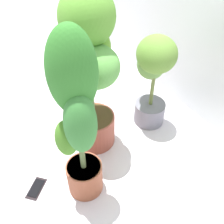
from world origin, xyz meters
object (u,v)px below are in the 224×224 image
at_px(potted_plant_center, 91,66).
at_px(potted_plant_back_center, 153,74).
at_px(cell_phone, 36,188).
at_px(nutrient_bottle, 83,102).
at_px(potted_plant_front_right, 77,118).

distance_m(potted_plant_center, potted_plant_back_center, 0.47).
xyz_separation_m(cell_phone, nutrient_bottle, (-0.42, 0.53, 0.11)).
height_order(cell_phone, nutrient_bottle, nutrient_bottle).
bearing_deg(potted_plant_back_center, nutrient_bottle, -128.64).
xyz_separation_m(potted_plant_center, potted_plant_back_center, (0.02, 0.43, -0.20)).
relative_size(potted_plant_center, potted_plant_back_center, 1.51).
distance_m(potted_plant_center, cell_phone, 0.76).
relative_size(potted_plant_front_right, cell_phone, 6.45).
xyz_separation_m(potted_plant_front_right, potted_plant_center, (-0.29, 0.23, 0.03)).
bearing_deg(cell_phone, potted_plant_center, -115.84).
bearing_deg(potted_plant_center, potted_plant_back_center, 87.06).
relative_size(potted_plant_center, nutrient_bottle, 4.20).
relative_size(potted_plant_back_center, cell_phone, 4.34).
xyz_separation_m(potted_plant_front_right, nutrient_bottle, (-0.56, 0.28, -0.44)).
height_order(potted_plant_center, nutrient_bottle, potted_plant_center).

